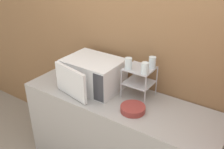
{
  "coord_description": "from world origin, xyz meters",
  "views": [
    {
      "loc": [
        1.03,
        -1.33,
        2.12
      ],
      "look_at": [
        -0.09,
        0.33,
        1.11
      ],
      "focal_mm": 40.0,
      "sensor_mm": 36.0,
      "label": 1
    }
  ],
  "objects_px": {
    "dish_rack": "(139,76)",
    "glass_front_right": "(145,68)",
    "microwave": "(92,74)",
    "glass_back_right": "(152,62)",
    "glass_front_left": "(128,63)",
    "bowl": "(133,109)"
  },
  "relations": [
    {
      "from": "dish_rack",
      "to": "glass_front_right",
      "type": "distance_m",
      "value": 0.17
    },
    {
      "from": "bowl",
      "to": "glass_front_left",
      "type": "bearing_deg",
      "value": 132.43
    },
    {
      "from": "dish_rack",
      "to": "glass_front_right",
      "type": "bearing_deg",
      "value": -41.35
    },
    {
      "from": "microwave",
      "to": "bowl",
      "type": "distance_m",
      "value": 0.56
    },
    {
      "from": "microwave",
      "to": "glass_back_right",
      "type": "xyz_separation_m",
      "value": [
        0.53,
        0.17,
        0.19
      ]
    },
    {
      "from": "dish_rack",
      "to": "glass_front_left",
      "type": "bearing_deg",
      "value": -139.53
    },
    {
      "from": "microwave",
      "to": "dish_rack",
      "type": "distance_m",
      "value": 0.47
    },
    {
      "from": "glass_front_left",
      "to": "glass_front_right",
      "type": "xyz_separation_m",
      "value": [
        0.16,
        -0.01,
        0.0
      ]
    },
    {
      "from": "glass_front_right",
      "to": "bowl",
      "type": "height_order",
      "value": "glass_front_right"
    },
    {
      "from": "microwave",
      "to": "glass_front_right",
      "type": "distance_m",
      "value": 0.57
    },
    {
      "from": "dish_rack",
      "to": "glass_front_left",
      "type": "height_order",
      "value": "glass_front_left"
    },
    {
      "from": "bowl",
      "to": "microwave",
      "type": "bearing_deg",
      "value": 165.99
    },
    {
      "from": "dish_rack",
      "to": "bowl",
      "type": "bearing_deg",
      "value": -72.13
    },
    {
      "from": "dish_rack",
      "to": "glass_front_right",
      "type": "xyz_separation_m",
      "value": [
        0.08,
        -0.07,
        0.13
      ]
    },
    {
      "from": "microwave",
      "to": "dish_rack",
      "type": "relative_size",
      "value": 1.85
    },
    {
      "from": "glass_front_left",
      "to": "bowl",
      "type": "height_order",
      "value": "glass_front_left"
    },
    {
      "from": "glass_front_left",
      "to": "glass_front_right",
      "type": "distance_m",
      "value": 0.16
    },
    {
      "from": "microwave",
      "to": "glass_front_right",
      "type": "xyz_separation_m",
      "value": [
        0.54,
        0.03,
        0.19
      ]
    },
    {
      "from": "microwave",
      "to": "dish_rack",
      "type": "xyz_separation_m",
      "value": [
        0.45,
        0.1,
        0.06
      ]
    },
    {
      "from": "dish_rack",
      "to": "glass_front_right",
      "type": "relative_size",
      "value": 2.94
    },
    {
      "from": "glass_front_right",
      "to": "bowl",
      "type": "relative_size",
      "value": 0.47
    },
    {
      "from": "microwave",
      "to": "glass_back_right",
      "type": "relative_size",
      "value": 5.44
    }
  ]
}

